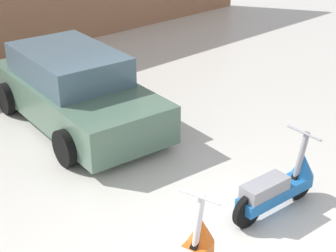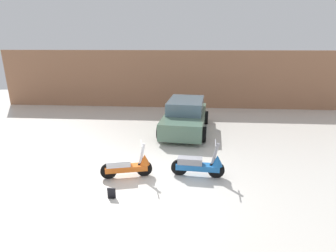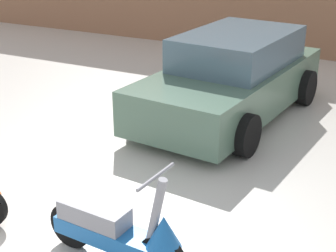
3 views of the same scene
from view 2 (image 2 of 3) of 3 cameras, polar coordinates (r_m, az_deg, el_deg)
ground_plane at (r=6.99m, az=-4.28°, el=-13.31°), size 28.00×28.00×0.00m
wall_back at (r=15.09m, az=0.61°, el=10.09°), size 19.60×0.12×3.21m
scooter_front_left at (r=7.41m, az=-8.55°, el=-8.46°), size 1.40×0.62×1.00m
scooter_front_right at (r=7.40m, az=7.00°, el=-8.28°), size 1.49×0.54×1.04m
car_rear_left at (r=11.14m, az=3.79°, el=2.18°), size 2.16×4.00×1.31m
placard_near_left_scooter at (r=6.68m, az=-12.19°, el=-14.17°), size 0.20×0.13×0.26m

